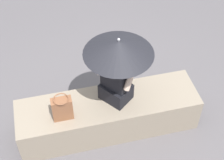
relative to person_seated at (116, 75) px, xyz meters
The scene contains 5 objects.
ground_plane 0.89m from the person_seated, 156.18° to the right, with size 14.00×14.00×0.00m, color #605B5E.
stone_bench 0.65m from the person_seated, 156.18° to the right, with size 2.26×0.61×0.50m, color gray.
person_seated is the anchor object (origin of this frame).
parasol 0.49m from the person_seated, 85.43° to the right, with size 0.77×0.77×0.99m.
handbag_black 0.72m from the person_seated, 167.47° to the right, with size 0.24×0.18×0.33m.
Camera 1 is at (-0.61, -2.67, 3.73)m, focal length 55.50 mm.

